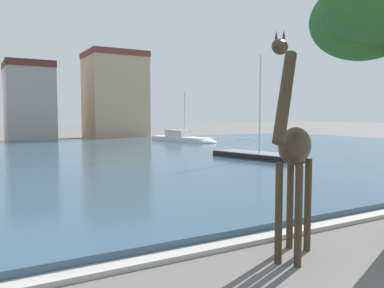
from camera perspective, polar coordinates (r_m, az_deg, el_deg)
name	(u,v)px	position (r m, az deg, el deg)	size (l,w,h in m)	color
harbor_water	(87,157)	(29.40, -15.25, -1.89)	(77.18, 40.99, 0.30)	#334C60
quay_edge_coping	(286,233)	(10.94, 13.71, -12.60)	(77.18, 0.50, 0.12)	#ADA89E
giraffe_statue	(294,151)	(8.78, 14.78, -0.96)	(2.46, 1.86, 4.77)	#382B19
sailboat_black	(261,157)	(26.59, 10.17, -1.97)	(3.31, 7.18, 7.26)	black
sailboat_white	(185,139)	(43.46, -1.07, 0.69)	(4.46, 9.24, 5.86)	white
townhouse_corner_house	(29,102)	(52.05, -22.89, 5.73)	(5.55, 6.94, 9.72)	gray
townhouse_narrow_midrow	(115,95)	(56.31, -11.31, 7.04)	(7.91, 7.52, 12.08)	tan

